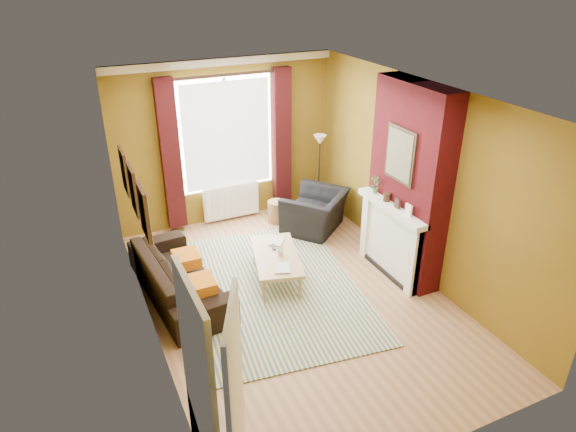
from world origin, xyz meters
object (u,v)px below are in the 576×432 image
object	(u,v)px
sofa	(179,276)
floor_lamp	(320,153)
armchair	(315,212)
coffee_table	(276,257)
wicker_stool	(277,212)

from	to	relation	value
sofa	floor_lamp	world-z (taller)	floor_lamp
sofa	armchair	world-z (taller)	armchair
sofa	coffee_table	bearing A→B (deg)	-103.54
coffee_table	floor_lamp	size ratio (longest dim) A/B	0.91
sofa	armchair	size ratio (longest dim) A/B	2.05
wicker_stool	floor_lamp	bearing A→B (deg)	-1.37
sofa	wicker_stool	bearing A→B (deg)	-60.29
sofa	coffee_table	size ratio (longest dim) A/B	1.58
coffee_table	wicker_stool	world-z (taller)	coffee_table
coffee_table	floor_lamp	xyz separation A→B (m)	(1.56, 1.66, 0.81)
armchair	wicker_stool	size ratio (longest dim) A/B	2.68
sofa	floor_lamp	distance (m)	3.38
wicker_stool	floor_lamp	distance (m)	1.28
armchair	floor_lamp	world-z (taller)	floor_lamp
sofa	wicker_stool	xyz separation A→B (m)	(2.11, 1.48, -0.12)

